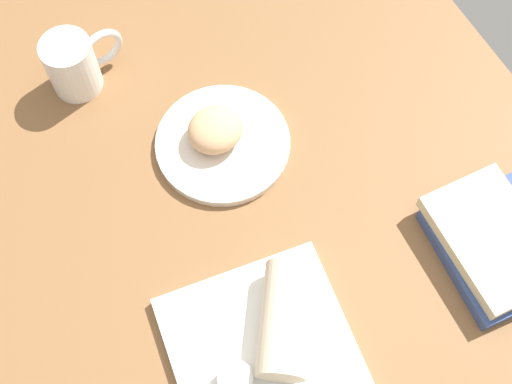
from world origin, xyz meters
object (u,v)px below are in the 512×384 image
scone_pastry (215,130)px  coffee_mug (74,64)px  round_plate (223,144)px  sauce_cup (236,379)px  square_plate (263,352)px  breakfast_wrap (285,320)px  book_stack (495,244)px

scone_pastry → coffee_mug: coffee_mug is taller
round_plate → sauce_cup: 35.82cm
square_plate → breakfast_wrap: size_ratio=1.60×
coffee_mug → round_plate: bearing=35.8°
book_stack → coffee_mug: coffee_mug is taller
breakfast_wrap → coffee_mug: (-50.26, -10.02, 0.16)cm
round_plate → breakfast_wrap: bearing=-9.9°
breakfast_wrap → book_stack: 32.05cm
scone_pastry → sauce_cup: scone_pastry is taller
sauce_cup → book_stack: 40.72cm
round_plate → scone_pastry: (-1.12, -0.59, 2.98)cm
round_plate → square_plate: bearing=-16.4°
sauce_cup → breakfast_wrap: bearing=111.7°
sauce_cup → breakfast_wrap: (-3.55, 8.95, 1.77)cm
square_plate → sauce_cup: 5.81cm
scone_pastry → sauce_cup: (33.99, -13.47, -0.63)cm
sauce_cup → breakfast_wrap: breakfast_wrap is taller
square_plate → breakfast_wrap: 5.87cm
round_plate → scone_pastry: bearing=-152.2°
coffee_mug → book_stack: bearing=37.9°
breakfast_wrap → coffee_mug: 51.25cm
scone_pastry → round_plate: bearing=27.8°
scone_pastry → breakfast_wrap: 30.79cm
scone_pastry → square_plate: scone_pastry is taller
round_plate → sauce_cup: (32.86, -14.06, 2.36)cm
scone_pastry → sauce_cup: 36.56cm
sauce_cup → breakfast_wrap: size_ratio=0.30×
square_plate → round_plate: bearing=163.6°
square_plate → book_stack: bearing=87.2°
square_plate → book_stack: 35.80cm
breakfast_wrap → book_stack: (3.35, 31.76, -2.68)cm
book_stack → round_plate: bearing=-140.8°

